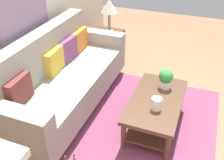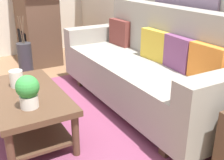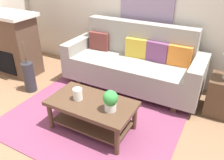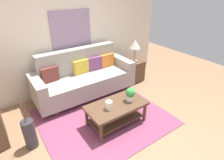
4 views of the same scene
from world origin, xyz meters
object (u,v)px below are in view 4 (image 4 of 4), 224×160
object	(u,v)px
throw_pillow_orange	(107,60)
potted_plant_tabletop	(130,94)
framed_painting	(71,31)
couch	(84,78)
coffee_table	(116,110)
side_table	(134,71)
floor_vase	(30,134)
tabletop_vase	(109,105)
throw_pillow_maroon	(50,74)
table_lamp	(135,45)
throw_pillow_plum	(94,63)
throw_pillow_mustard	(81,67)

from	to	relation	value
throw_pillow_orange	potted_plant_tabletop	xyz separation A→B (m)	(-0.43, -1.44, -0.11)
framed_painting	couch	bearing A→B (deg)	-90.00
coffee_table	side_table	distance (m)	1.88
coffee_table	framed_painting	world-z (taller)	framed_painting
throw_pillow_orange	floor_vase	world-z (taller)	throw_pillow_orange
tabletop_vase	framed_painting	xyz separation A→B (m)	(0.18, 1.77, 0.94)
throw_pillow_maroon	table_lamp	bearing A→B (deg)	-5.55
throw_pillow_plum	floor_vase	world-z (taller)	throw_pillow_plum
table_lamp	framed_painting	world-z (taller)	framed_painting
tabletop_vase	coffee_table	bearing A→B (deg)	9.38
potted_plant_tabletop	framed_painting	size ratio (longest dim) A/B	0.28
throw_pillow_maroon	throw_pillow_plum	size ratio (longest dim) A/B	1.00
coffee_table	table_lamp	world-z (taller)	table_lamp
throw_pillow_maroon	throw_pillow_mustard	distance (m)	0.72
couch	table_lamp	distance (m)	1.56
side_table	coffee_table	bearing A→B (deg)	-140.66
throw_pillow_maroon	side_table	distance (m)	2.22
couch	throw_pillow_plum	bearing A→B (deg)	19.08
coffee_table	side_table	bearing A→B (deg)	39.34
coffee_table	framed_painting	xyz separation A→B (m)	(0.00, 1.74, 1.13)
potted_plant_tabletop	coffee_table	bearing A→B (deg)	172.57
throw_pillow_maroon	potted_plant_tabletop	xyz separation A→B (m)	(1.01, -1.44, -0.11)
throw_pillow_orange	table_lamp	world-z (taller)	table_lamp
couch	potted_plant_tabletop	xyz separation A→B (m)	(0.29, -1.31, 0.14)
framed_painting	floor_vase	bearing A→B (deg)	-135.96
throw_pillow_maroon	framed_painting	xyz separation A→B (m)	(0.72, 0.34, 0.76)
floor_vase	throw_pillow_mustard	bearing A→B (deg)	36.27
throw_pillow_mustard	throw_pillow_plum	xyz separation A→B (m)	(0.36, 0.00, 0.00)
throw_pillow_orange	throw_pillow_maroon	bearing A→B (deg)	180.00
throw_pillow_maroon	coffee_table	xyz separation A→B (m)	(0.72, -1.40, -0.37)
throw_pillow_plum	framed_painting	bearing A→B (deg)	136.69
couch	side_table	world-z (taller)	couch
throw_pillow_orange	side_table	xyz separation A→B (m)	(0.73, -0.21, -0.40)
throw_pillow_maroon	framed_painting	size ratio (longest dim) A/B	0.38
throw_pillow_orange	potted_plant_tabletop	size ratio (longest dim) A/B	1.37
throw_pillow_plum	framed_painting	xyz separation A→B (m)	(-0.36, 0.34, 0.76)
throw_pillow_mustard	coffee_table	distance (m)	1.45
side_table	floor_vase	distance (m)	3.04
coffee_table	table_lamp	xyz separation A→B (m)	(1.45, 1.19, 0.68)
floor_vase	framed_painting	xyz separation A→B (m)	(1.46, 1.41, 1.19)
potted_plant_tabletop	table_lamp	distance (m)	1.74
throw_pillow_mustard	coffee_table	bearing A→B (deg)	-90.02
side_table	table_lamp	bearing A→B (deg)	45.00
throw_pillow_mustard	coffee_table	world-z (taller)	throw_pillow_mustard
throw_pillow_orange	coffee_table	distance (m)	1.62
potted_plant_tabletop	side_table	world-z (taller)	potted_plant_tabletop
throw_pillow_plum	side_table	xyz separation A→B (m)	(1.09, -0.21, -0.40)
throw_pillow_maroon	framed_painting	bearing A→B (deg)	25.23
throw_pillow_plum	table_lamp	size ratio (longest dim) A/B	0.63
couch	table_lamp	bearing A→B (deg)	-3.40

